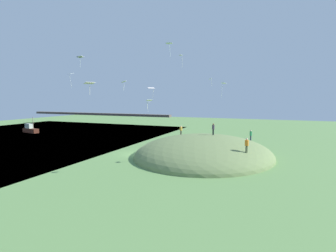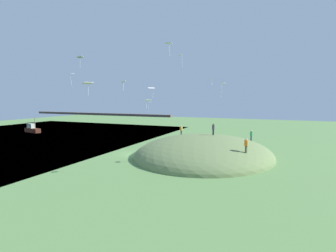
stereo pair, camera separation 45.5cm
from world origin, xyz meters
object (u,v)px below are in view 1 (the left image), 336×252
Objects in this scene: boat_on_lake at (30,129)px; kite_2 at (223,85)px; person_near_shore at (251,134)px; person_on_hilltop at (247,144)px; kite_4 at (151,88)px; kite_6 at (89,83)px; kite_7 at (169,44)px; kite_9 at (148,103)px; kite_5 at (124,82)px; kite_3 at (80,57)px; person_walking_path at (181,129)px; kite_8 at (149,101)px; kite_0 at (211,79)px; person_watching_kites at (213,128)px; kite_10 at (71,75)px; kite_1 at (181,57)px.

kite_2 is at bearing 176.83° from boat_on_lake.
person_on_hilltop is at bearing -70.18° from person_near_shore.
kite_6 is at bearing -81.90° from kite_4.
kite_7 reaches higher than kite_9.
kite_9 is at bearing 105.95° from kite_5.
person_on_hilltop is at bearing 43.09° from kite_6.
kite_3 is at bearing 160.73° from boat_on_lake.
kite_6 is 13.96m from kite_7.
person_walking_path is 17.15m from kite_8.
person_on_hilltop is at bearing -56.32° from kite_0.
kite_5 is 7.94m from kite_7.
person_walking_path is at bearing 38.56° from kite_4.
kite_7 is (6.01, -6.77, 5.48)m from kite_4.
boat_on_lake is at bearing 162.12° from kite_7.
person_watching_kites is 15.32m from kite_9.
person_walking_path is 23.44m from kite_6.
person_walking_path is 0.90× the size of kite_4.
person_walking_path is 0.75× the size of kite_10.
kite_7 is at bearing -48.43° from kite_4.
kite_3 is (-10.96, -9.01, -0.76)m from kite_1.
kite_7 is (-10.28, -0.42, 12.79)m from person_on_hilltop.
kite_10 is at bearing -178.52° from kite_7.
kite_2 is at bearing -18.71° from kite_1.
kite_4 is 1.02× the size of kite_7.
kite_9 is (-9.28, 12.08, -8.02)m from kite_7.
kite_1 is at bearing -112.07° from kite_0.
kite_5 reaches higher than kite_8.
kite_2 is at bearing 5.70° from kite_10.
boat_on_lake is at bearing 147.04° from kite_6.
person_on_hilltop is (54.55, -13.86, 2.26)m from boat_on_lake.
person_watching_kites reaches higher than person_walking_path.
kite_6 is at bearing -45.04° from kite_3.
kite_5 is 0.69× the size of kite_7.
kite_3 is (-17.70, -6.73, 3.63)m from kite_2.
person_on_hilltop is 1.69× the size of kite_8.
kite_10 is at bearing -164.59° from kite_1.
kite_8 is at bearing -89.78° from kite_7.
kite_8 is at bearing -19.03° from kite_10.
kite_0 reaches higher than kite_9.
kite_0 is (47.33, -3.03, 11.11)m from boat_on_lake.
kite_1 reaches higher than kite_3.
kite_6 is at bearing -76.20° from kite_9.
kite_10 is at bearing 143.14° from kite_3.
kite_1 is (44.48, -10.08, 14.05)m from boat_on_lake.
boat_on_lake is at bearing 166.43° from kite_2.
person_on_hilltop is 18.95m from kite_4.
boat_on_lake is 2.76× the size of kite_2.
boat_on_lake is 44.63m from kite_5.
kite_4 is at bearing 159.46° from kite_2.
kite_2 reaches higher than person_watching_kites.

